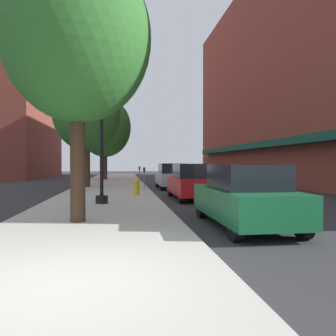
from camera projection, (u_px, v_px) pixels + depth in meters
ground_plane at (171, 188)px, 22.87m from camera, size 90.00×90.00×0.00m
sidewalk_slab at (111, 187)px, 23.33m from camera, size 4.80×50.00×0.12m
building_right_brick at (294, 73)px, 28.15m from camera, size 6.80×40.00×18.31m
building_far_background at (21, 84)px, 39.54m from camera, size 6.80×18.00×21.91m
lamppost at (101, 124)px, 13.13m from camera, size 0.48×0.48×5.90m
fire_hydrant at (136, 187)px, 16.40m from camera, size 0.33×0.26×0.79m
parking_meter_near at (139, 173)px, 25.61m from camera, size 0.14×0.09×1.31m
parking_meter_far at (144, 175)px, 19.93m from camera, size 0.14×0.09×1.31m
tree_near at (105, 127)px, 31.95m from camera, size 4.87×4.87×7.73m
tree_mid at (77, 38)px, 9.05m from camera, size 3.97×3.97×7.22m
tree_far at (87, 113)px, 22.09m from camera, size 4.40×4.40×7.41m
car_green at (245, 197)px, 8.95m from camera, size 1.80×4.30×1.66m
car_red at (192, 182)px, 15.74m from camera, size 1.80×4.30×1.66m
car_silver at (172, 176)px, 22.41m from camera, size 1.80×4.30×1.66m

